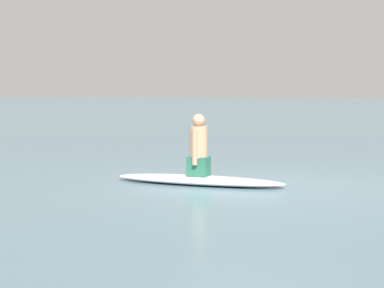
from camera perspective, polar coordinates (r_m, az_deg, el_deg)
The scene contains 3 objects.
ground_plane at distance 8.92m, azimuth 6.33°, elevation -3.97°, with size 400.00×400.00×0.00m, color slate.
surfboard at distance 9.23m, azimuth 0.60°, elevation -3.27°, with size 2.60×0.62×0.12m, color white.
person_paddler at distance 9.18m, azimuth 0.60°, elevation -0.35°, with size 0.40×0.34×0.90m.
Camera 1 is at (-7.96, -3.80, 1.31)m, focal length 59.09 mm.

